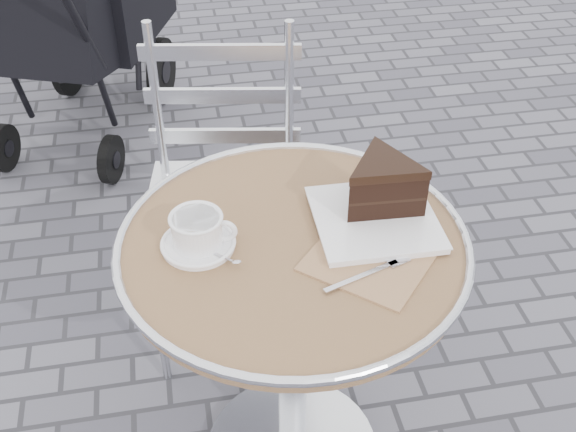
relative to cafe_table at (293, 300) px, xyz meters
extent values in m
cylinder|color=silver|center=(0.00, 0.00, -0.20)|extent=(0.07, 0.07, 0.67)
cylinder|color=#AB7E5D|center=(0.00, 0.00, 0.15)|extent=(0.70, 0.70, 0.03)
torus|color=silver|center=(0.00, 0.00, 0.16)|extent=(0.72, 0.72, 0.02)
cylinder|color=white|center=(-0.19, 0.02, 0.17)|extent=(0.15, 0.15, 0.01)
cylinder|color=white|center=(-0.19, 0.02, 0.21)|extent=(0.12, 0.12, 0.06)
torus|color=white|center=(-0.13, 0.01, 0.21)|extent=(0.05, 0.02, 0.05)
cylinder|color=beige|center=(-0.19, 0.02, 0.23)|extent=(0.09, 0.09, 0.01)
cube|color=#9F7457|center=(0.14, -0.07, 0.17)|extent=(0.31, 0.31, 0.00)
cube|color=white|center=(0.18, 0.02, 0.17)|extent=(0.25, 0.25, 0.01)
cylinder|color=silver|center=(-0.31, 0.31, -0.33)|extent=(0.03, 0.03, 0.47)
cylinder|color=silver|center=(0.04, 0.25, -0.33)|extent=(0.03, 0.03, 0.47)
cylinder|color=silver|center=(-0.25, 0.66, -0.33)|extent=(0.03, 0.03, 0.47)
cylinder|color=silver|center=(0.11, 0.60, -0.33)|extent=(0.03, 0.03, 0.47)
cube|color=silver|center=(-0.10, 0.46, -0.08)|extent=(0.49, 0.49, 0.02)
cube|color=black|center=(-0.55, 1.72, -0.05)|extent=(0.67, 0.82, 0.43)
cylinder|color=black|center=(-0.88, 1.50, -0.47)|extent=(0.10, 0.19, 0.19)
cylinder|color=black|center=(-0.46, 1.34, -0.47)|extent=(0.10, 0.19, 0.19)
cylinder|color=black|center=(-0.65, 2.10, -0.42)|extent=(0.14, 0.29, 0.30)
cylinder|color=black|center=(-0.23, 1.94, -0.42)|extent=(0.14, 0.29, 0.30)
camera|label=1|loc=(-0.21, -1.08, 1.11)|focal=45.00mm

